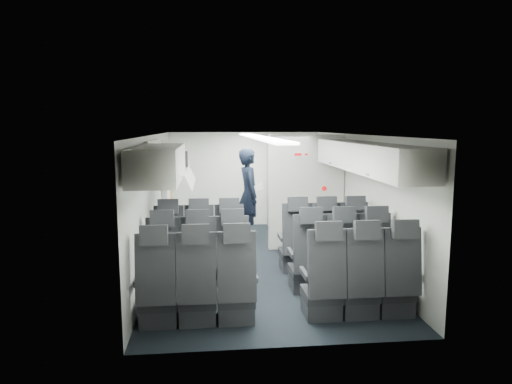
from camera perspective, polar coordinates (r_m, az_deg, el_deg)
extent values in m
cube|color=black|center=(7.82, 0.31, -8.83)|extent=(3.40, 6.00, 0.01)
cube|color=silver|center=(7.47, 0.32, 7.17)|extent=(3.40, 6.00, 0.01)
cube|color=silver|center=(10.53, -1.47, 1.62)|extent=(3.40, 0.01, 2.15)
cube|color=silver|center=(4.66, 4.39, -6.91)|extent=(3.40, 0.01, 2.15)
cube|color=silver|center=(7.58, -12.57, -1.19)|extent=(0.01, 6.00, 2.15)
cube|color=silver|center=(7.94, 12.61, -0.77)|extent=(0.01, 6.00, 2.15)
cube|color=white|center=(7.47, 0.32, 6.86)|extent=(0.25, 5.52, 0.03)
cube|color=#232426|center=(7.29, -10.57, -8.00)|extent=(0.44, 0.46, 0.12)
cube|color=#2D2D33|center=(7.33, -10.54, -9.20)|extent=(0.42, 0.42, 0.22)
cube|color=#232426|center=(6.96, -10.81, -4.94)|extent=(0.44, 0.20, 0.80)
cube|color=#232426|center=(6.83, -10.93, -1.77)|extent=(0.30, 0.12, 0.23)
cube|color=#2D2D33|center=(7.21, -12.40, -5.93)|extent=(0.05, 0.40, 0.06)
cube|color=#2D2D33|center=(7.17, -8.89, -5.90)|extent=(0.05, 0.40, 0.06)
cube|color=#232426|center=(7.26, -6.99, -7.97)|extent=(0.44, 0.46, 0.12)
cube|color=#2D2D33|center=(7.31, -6.97, -9.17)|extent=(0.42, 0.42, 0.22)
cube|color=#232426|center=(6.94, -7.09, -4.90)|extent=(0.44, 0.20, 0.80)
cube|color=#232426|center=(6.81, -7.16, -1.72)|extent=(0.30, 0.12, 0.23)
cube|color=#2D2D33|center=(7.17, -8.81, -5.90)|extent=(0.05, 0.40, 0.06)
cube|color=#2D2D33|center=(7.16, -5.27, -5.86)|extent=(0.05, 0.40, 0.06)
cube|color=#232426|center=(7.27, -3.41, -7.91)|extent=(0.44, 0.46, 0.12)
cube|color=#2D2D33|center=(7.32, -3.40, -9.11)|extent=(0.42, 0.42, 0.22)
cube|color=#232426|center=(6.94, -3.36, -4.85)|extent=(0.44, 0.20, 0.80)
cube|color=#232426|center=(6.81, -3.37, -1.66)|extent=(0.30, 0.12, 0.23)
cube|color=#2D2D33|center=(7.16, -5.19, -5.86)|extent=(0.05, 0.40, 0.06)
cube|color=#2D2D33|center=(7.18, -1.66, -5.79)|extent=(0.05, 0.40, 0.06)
cube|color=#232426|center=(7.39, 4.75, -7.66)|extent=(0.44, 0.46, 0.12)
cube|color=#2D2D33|center=(7.43, 4.73, -8.85)|extent=(0.42, 0.42, 0.22)
cube|color=#232426|center=(7.06, 5.12, -4.64)|extent=(0.44, 0.20, 0.80)
cube|color=#232426|center=(6.94, 5.24, -1.50)|extent=(0.30, 0.12, 0.23)
cube|color=#2D2D33|center=(7.25, 3.10, -5.66)|extent=(0.05, 0.40, 0.06)
cube|color=#2D2D33|center=(7.33, 6.51, -5.55)|extent=(0.05, 0.40, 0.06)
cube|color=#232426|center=(7.48, 8.16, -7.51)|extent=(0.44, 0.46, 0.12)
cube|color=#2D2D33|center=(7.53, 8.14, -8.68)|extent=(0.42, 0.42, 0.22)
cube|color=#232426|center=(7.16, 8.67, -4.52)|extent=(0.44, 0.20, 0.80)
cube|color=#232426|center=(7.04, 8.84, -1.43)|extent=(0.30, 0.12, 0.23)
cube|color=#2D2D33|center=(7.33, 6.59, -5.55)|extent=(0.05, 0.40, 0.06)
cube|color=#2D2D33|center=(7.44, 9.92, -5.41)|extent=(0.05, 0.40, 0.06)
cube|color=#232426|center=(7.60, 11.48, -7.34)|extent=(0.44, 0.46, 0.12)
cube|color=#2D2D33|center=(7.64, 11.45, -8.50)|extent=(0.42, 0.42, 0.22)
cube|color=#232426|center=(7.29, 12.10, -4.39)|extent=(0.44, 0.20, 0.80)
cube|color=#232426|center=(7.17, 12.32, -1.35)|extent=(0.30, 0.12, 0.23)
cube|color=#2D2D33|center=(7.44, 9.99, -5.41)|extent=(0.05, 0.40, 0.06)
cube|color=#2D2D33|center=(7.57, 13.21, -5.27)|extent=(0.05, 0.40, 0.06)
cube|color=#232426|center=(6.43, -11.21, -10.23)|extent=(0.44, 0.46, 0.12)
cube|color=#2D2D33|center=(6.48, -11.16, -11.57)|extent=(0.42, 0.42, 0.22)
cube|color=#232426|center=(6.09, -11.51, -6.87)|extent=(0.44, 0.20, 0.80)
cube|color=#232426|center=(5.95, -11.67, -3.27)|extent=(0.30, 0.12, 0.23)
cube|color=#2D2D33|center=(6.35, -13.30, -7.91)|extent=(0.05, 0.40, 0.06)
cube|color=#2D2D33|center=(6.30, -9.29, -7.90)|extent=(0.05, 0.40, 0.06)
cube|color=#232426|center=(6.41, -7.13, -10.21)|extent=(0.44, 0.46, 0.12)
cube|color=#2D2D33|center=(6.46, -7.10, -11.56)|extent=(0.42, 0.42, 0.22)
cube|color=#232426|center=(6.07, -7.25, -6.84)|extent=(0.44, 0.20, 0.80)
cube|color=#232426|center=(5.92, -7.33, -3.23)|extent=(0.30, 0.12, 0.23)
cube|color=#2D2D33|center=(6.30, -9.20, -7.90)|extent=(0.05, 0.40, 0.06)
cube|color=#2D2D33|center=(6.29, -5.16, -7.85)|extent=(0.05, 0.40, 0.06)
cube|color=#232426|center=(6.41, -3.04, -10.14)|extent=(0.44, 0.46, 0.12)
cube|color=#2D2D33|center=(6.46, -3.03, -11.49)|extent=(0.42, 0.42, 0.22)
cube|color=#232426|center=(6.07, -2.97, -6.77)|extent=(0.44, 0.20, 0.80)
cube|color=#232426|center=(5.93, -2.97, -3.16)|extent=(0.30, 0.12, 0.23)
cube|color=#2D2D33|center=(6.29, -5.07, -7.85)|extent=(0.05, 0.40, 0.06)
cube|color=#2D2D33|center=(6.31, -1.03, -7.77)|extent=(0.05, 0.40, 0.06)
cube|color=#232426|center=(6.54, 6.23, -9.80)|extent=(0.44, 0.46, 0.12)
cube|color=#2D2D33|center=(6.59, 6.21, -11.12)|extent=(0.42, 0.42, 0.22)
cube|color=#232426|center=(6.21, 6.72, -6.47)|extent=(0.44, 0.20, 0.80)
cube|color=#232426|center=(6.07, 6.89, -2.94)|extent=(0.30, 0.12, 0.23)
cube|color=#2D2D33|center=(6.39, 4.38, -7.59)|extent=(0.05, 0.40, 0.06)
cube|color=#2D2D33|center=(6.48, 8.24, -7.42)|extent=(0.05, 0.40, 0.06)
cube|color=#232426|center=(6.65, 10.08, -9.58)|extent=(0.44, 0.46, 0.12)
cube|color=#2D2D33|center=(6.70, 10.04, -10.88)|extent=(0.42, 0.42, 0.22)
cube|color=#232426|center=(6.32, 10.73, -6.29)|extent=(0.44, 0.20, 0.80)
cube|color=#232426|center=(6.19, 10.96, -2.82)|extent=(0.30, 0.12, 0.23)
cube|color=#2D2D33|center=(6.48, 8.33, -7.42)|extent=(0.05, 0.40, 0.06)
cube|color=#2D2D33|center=(6.61, 12.06, -7.22)|extent=(0.05, 0.40, 0.06)
cube|color=#232426|center=(6.78, 13.78, -9.33)|extent=(0.44, 0.46, 0.12)
cube|color=#2D2D33|center=(6.83, 13.73, -10.61)|extent=(0.42, 0.42, 0.22)
cube|color=#232426|center=(6.46, 14.58, -6.09)|extent=(0.44, 0.20, 0.80)
cube|color=#232426|center=(6.33, 14.87, -2.69)|extent=(0.30, 0.12, 0.23)
cube|color=#2D2D33|center=(6.61, 12.14, -7.22)|extent=(0.05, 0.40, 0.06)
cube|color=#2D2D33|center=(6.76, 15.72, -7.01)|extent=(0.05, 0.40, 0.06)
cube|color=#232426|center=(5.59, -12.05, -13.15)|extent=(0.44, 0.46, 0.12)
cube|color=#2D2D33|center=(5.65, -12.00, -14.66)|extent=(0.42, 0.42, 0.22)
cube|color=#232426|center=(5.23, -12.45, -9.43)|extent=(0.44, 0.20, 0.80)
cube|color=#232426|center=(5.08, -12.65, -5.30)|extent=(0.30, 0.12, 0.23)
cube|color=#2D2D33|center=(5.49, -14.49, -10.51)|extent=(0.05, 0.40, 0.06)
cube|color=#2D2D33|center=(5.45, -9.83, -10.53)|extent=(0.05, 0.40, 0.06)
cube|color=#232426|center=(5.56, -7.31, -13.15)|extent=(0.44, 0.46, 0.12)
cube|color=#2D2D33|center=(5.62, -7.28, -14.67)|extent=(0.42, 0.42, 0.22)
cube|color=#232426|center=(5.20, -7.45, -9.41)|extent=(0.44, 0.20, 0.80)
cube|color=#232426|center=(5.05, -7.55, -5.25)|extent=(0.30, 0.12, 0.23)
cube|color=#2D2D33|center=(5.45, -9.72, -10.53)|extent=(0.05, 0.40, 0.06)
cube|color=#2D2D33|center=(5.43, -5.01, -10.48)|extent=(0.05, 0.40, 0.06)
cube|color=#232426|center=(5.57, -2.55, -13.06)|extent=(0.44, 0.46, 0.12)
cube|color=#2D2D33|center=(5.63, -2.54, -14.58)|extent=(0.42, 0.42, 0.22)
cube|color=#232426|center=(5.21, -2.43, -9.33)|extent=(0.44, 0.20, 0.80)
cube|color=#232426|center=(5.05, -2.43, -5.17)|extent=(0.30, 0.12, 0.23)
cube|color=#2D2D33|center=(5.43, -4.90, -10.48)|extent=(0.05, 0.40, 0.06)
cube|color=#2D2D33|center=(5.46, -0.20, -10.36)|extent=(0.05, 0.40, 0.06)
cube|color=#232426|center=(5.72, 8.17, -12.55)|extent=(0.44, 0.46, 0.12)
cube|color=#2D2D33|center=(5.77, 8.14, -14.04)|extent=(0.42, 0.42, 0.22)
cube|color=#232426|center=(5.37, 8.85, -8.88)|extent=(0.44, 0.20, 0.80)
cube|color=#232426|center=(5.22, 9.09, -4.83)|extent=(0.30, 0.12, 0.23)
cube|color=#2D2D33|center=(5.55, 6.07, -10.10)|extent=(0.05, 0.40, 0.06)
cube|color=#2D2D33|center=(5.65, 10.50, -9.84)|extent=(0.05, 0.40, 0.06)
cube|color=#232426|center=(5.84, 12.56, -12.22)|extent=(0.44, 0.46, 0.12)
cube|color=#2D2D33|center=(5.90, 12.51, -13.68)|extent=(0.42, 0.42, 0.22)
cube|color=#232426|center=(5.50, 13.44, -8.59)|extent=(0.44, 0.20, 0.80)
cube|color=#232426|center=(5.35, 13.76, -4.64)|extent=(0.30, 0.12, 0.23)
cube|color=#2D2D33|center=(5.66, 10.60, -9.84)|extent=(0.05, 0.40, 0.06)
cube|color=#2D2D33|center=(5.79, 14.84, -9.53)|extent=(0.05, 0.40, 0.06)
cube|color=#232426|center=(5.99, 16.73, -11.84)|extent=(0.44, 0.46, 0.12)
cube|color=#2D2D33|center=(6.05, 16.67, -13.26)|extent=(0.42, 0.42, 0.22)
cube|color=#232426|center=(5.66, 17.79, -8.28)|extent=(0.44, 0.20, 0.80)
cube|color=#232426|center=(5.52, 18.18, -4.43)|extent=(0.30, 0.12, 0.23)
cube|color=#2D2D33|center=(5.80, 14.93, -9.53)|extent=(0.05, 0.40, 0.06)
cube|color=#2D2D33|center=(5.96, 18.93, -9.19)|extent=(0.05, 0.40, 0.06)
cube|color=silver|center=(5.47, -12.07, 3.54)|extent=(0.52, 1.80, 0.40)
cylinder|color=slate|center=(5.47, -9.41, 1.92)|extent=(0.04, 0.10, 0.04)
cube|color=#9E9E93|center=(7.23, -10.58, 3.10)|extent=(0.52, 1.70, 0.04)
cube|color=silver|center=(7.24, -12.68, 4.63)|extent=(0.06, 1.70, 0.44)
cube|color=silver|center=(6.39, -11.21, 4.22)|extent=(0.52, 0.04, 0.40)
cube|color=silver|center=(8.04, -10.15, 5.05)|extent=(0.52, 0.04, 0.40)
cube|color=silver|center=(7.22, -8.58, 2.27)|extent=(0.21, 1.61, 0.38)
cube|color=silver|center=(5.88, 16.26, 3.71)|extent=(0.52, 1.80, 0.40)
cylinder|color=slate|center=(5.80, 13.91, 2.15)|extent=(0.04, 0.10, 0.04)
cube|color=silver|center=(7.52, 11.23, 4.81)|extent=(0.52, 1.70, 0.40)
cylinder|color=slate|center=(7.46, 9.36, 3.60)|extent=(0.04, 0.10, 0.04)
cube|color=silver|center=(8.51, 6.30, -0.02)|extent=(1.40, 0.12, 2.13)
cube|color=white|center=(8.34, 5.61, 4.70)|extent=(0.24, 0.01, 0.10)
cube|color=red|center=(8.32, 5.28, 4.69)|extent=(0.13, 0.01, 0.04)
cube|color=red|center=(8.35, 6.29, 4.69)|extent=(0.05, 0.01, 0.03)
cylinder|color=white|center=(8.50, 8.51, 0.45)|extent=(0.11, 0.01, 0.11)
cylinder|color=red|center=(8.50, 8.52, 0.44)|extent=(0.09, 0.01, 0.09)
cube|color=#939399|center=(10.39, 3.88, 0.82)|extent=(0.85, 0.50, 1.90)
cube|color=#3F3F42|center=(10.20, 4.11, -1.88)|extent=(0.80, 0.01, 0.02)
cube|color=#3F3F42|center=(10.13, 4.14, 0.91)|extent=(0.80, 0.01, 0.02)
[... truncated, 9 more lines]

